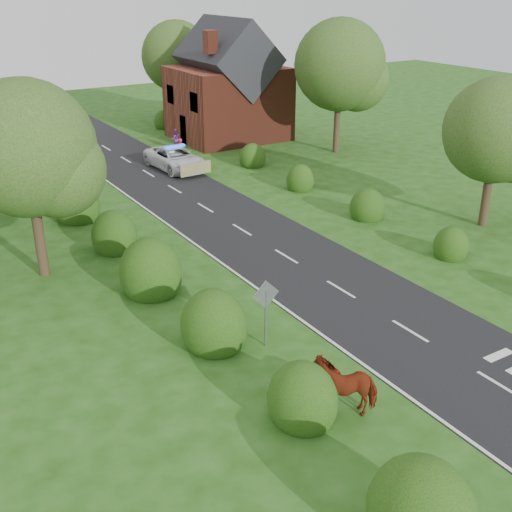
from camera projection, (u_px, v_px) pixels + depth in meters
ground at (410, 331)px, 23.41m from camera, size 120.00×120.00×0.00m
road at (214, 213)px, 35.06m from camera, size 6.00×70.00×0.02m
road_markings at (206, 230)px, 32.67m from camera, size 4.96×70.00×0.01m
hedgerow_left at (122, 244)px, 29.04m from camera, size 2.75×50.41×3.00m
hedgerow_right at (353, 202)px, 35.10m from camera, size 2.10×45.78×2.10m
tree_left_a at (34, 154)px, 25.76m from camera, size 5.74×5.60×8.38m
tree_right_a at (501, 135)px, 31.51m from camera, size 5.33×5.20×7.56m
tree_right_b at (344, 69)px, 44.92m from camera, size 6.56×6.40×9.40m
tree_right_c at (180, 59)px, 55.17m from camera, size 6.15×6.00×8.58m
road_sign at (266, 304)px, 21.88m from camera, size 1.06×0.08×2.53m
house at (228, 90)px, 49.80m from camera, size 8.00×7.40×9.17m
cow at (346, 387)px, 18.96m from camera, size 2.41×1.92×1.51m
police_van at (175, 159)px, 42.71m from camera, size 2.76×5.51×1.63m
pedestrian_red at (180, 150)px, 44.58m from camera, size 0.70×0.61×1.61m
pedestrian_purple at (175, 139)px, 47.66m from camera, size 0.84×0.70×1.54m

